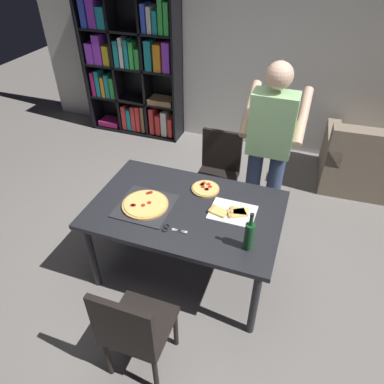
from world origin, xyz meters
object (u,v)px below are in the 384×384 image
Objects in this scene: person_serving_pizza at (269,146)px; wine_bottle at (249,236)px; bookshelf at (132,68)px; chair_near_camera at (133,329)px; second_pizza_plain at (205,189)px; dining_table at (186,214)px; chair_far_side at (218,168)px; pepperoni_pizza_on_tray at (145,205)px; kitchen_scissors at (171,229)px.

wine_bottle is (0.06, -1.03, -0.13)m from person_serving_pizza.
chair_near_camera is at bearing -63.52° from bookshelf.
person_serving_pizza is 0.69m from second_pizza_plain.
person_serving_pizza reaches higher than dining_table.
chair_far_side is 0.74m from person_serving_pizza.
person_serving_pizza is 1.21m from pepperoni_pizza_on_tray.
chair_far_side is 1.29m from kitchen_scissors.
chair_far_side is 4.64× the size of kitchen_scissors.
chair_near_camera is 1.89m from person_serving_pizza.
chair_far_side is at bearing 89.19° from kitchen_scissors.
person_serving_pizza is 9.02× the size of kitchen_scissors.
person_serving_pizza is at bearing 93.22° from wine_bottle.
chair_far_side is at bearing 73.75° from pepperoni_pizza_on_tray.
chair_near_camera is 1.97m from chair_far_side.
kitchen_scissors is (-0.02, -0.28, 0.08)m from dining_table.
dining_table is at bearing 90.00° from chair_near_camera.
chair_near_camera reaches higher than second_pizza_plain.
chair_far_side is (0.00, 1.97, 0.00)m from chair_near_camera.
bookshelf is 3.47m from wine_bottle.
kitchen_scissors is (0.30, -0.18, -0.01)m from pepperoni_pizza_on_tray.
chair_far_side is 2.85× the size of wine_bottle.
kitchen_scissors is (-0.53, -1.04, -0.24)m from person_serving_pizza.
pepperoni_pizza_on_tray is at bearing -61.20° from bookshelf.
second_pizza_plain is (0.39, 0.38, -0.00)m from pepperoni_pizza_on_tray.
wine_bottle is 0.60m from kitchen_scissors.
bookshelf is 2.82m from pepperoni_pizza_on_tray.
person_serving_pizza is at bearing 48.19° from second_pizza_plain.
person_serving_pizza is 1.20m from kitchen_scissors.
chair_near_camera reaches higher than dining_table.
kitchen_scissors is at bearing -99.58° from second_pizza_plain.
dining_table is at bearing -54.82° from bookshelf.
bookshelf reaches higher than kitchen_scissors.
bookshelf is 3.13m from kitchen_scissors.
bookshelf is 4.48× the size of pepperoni_pizza_on_tray.
dining_table is at bearing -105.32° from second_pizza_plain.
kitchen_scissors is at bearing -93.64° from dining_table.
pepperoni_pizza_on_tray is (-0.32, -1.08, 0.25)m from chair_far_side.
bookshelf reaches higher than pepperoni_pizza_on_tray.
pepperoni_pizza_on_tray is 0.91m from wine_bottle.
second_pizza_plain is at bearing 131.78° from wine_bottle.
pepperoni_pizza_on_tray is (1.36, -2.47, -0.20)m from bookshelf.
second_pizza_plain is (0.08, 0.28, 0.09)m from dining_table.
chair_far_side is at bearing 90.00° from dining_table.
second_pizza_plain is (1.75, -2.09, -0.20)m from bookshelf.
wine_bottle is at bearing -11.13° from pepperoni_pizza_on_tray.
person_serving_pizza is 4.02× the size of pepperoni_pizza_on_tray.
second_pizza_plain reaches higher than dining_table.
second_pizza_plain is (0.09, 0.56, 0.01)m from kitchen_scissors.
person_serving_pizza is at bearing 56.29° from dining_table.
wine_bottle reaches higher than kitchen_scissors.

